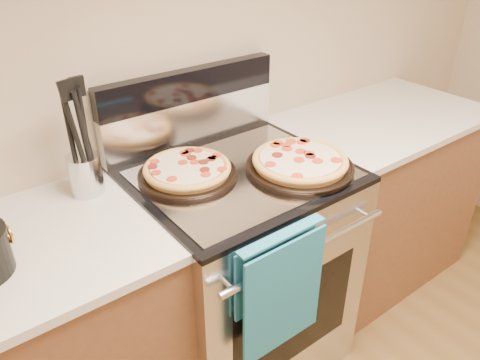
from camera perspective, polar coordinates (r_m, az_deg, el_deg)
wall_back at (r=1.81m, az=-7.25°, el=17.44°), size 4.00×0.00×4.00m
range_body at (r=1.96m, az=-0.19°, el=-11.01°), size 0.76×0.68×0.90m
oven_window at (r=1.78m, az=6.61°, el=-16.59°), size 0.56×0.01×0.40m
cooktop at (r=1.70m, az=-0.21°, el=0.78°), size 0.76×0.68×0.02m
backsplash_lower at (r=1.88m, az=-5.96°, el=7.12°), size 0.76×0.06×0.18m
backsplash_upper at (r=1.83m, az=-6.21°, el=11.44°), size 0.76×0.06×0.12m
oven_handle at (r=1.52m, az=8.42°, el=-8.36°), size 0.70×0.03×0.03m
dish_towel at (r=1.52m, az=4.84°, el=-13.07°), size 0.32×0.05×0.42m
foil_sheet at (r=1.67m, az=0.41°, el=0.77°), size 0.70×0.55×0.01m
cabinet_right at (r=2.51m, az=15.65°, el=-2.38°), size 1.00×0.62×0.88m
countertop_right at (r=2.30m, az=17.19°, el=7.21°), size 1.02×0.64×0.03m
pepperoni_pizza_back at (r=1.65m, az=-6.44°, el=1.15°), size 0.43×0.43×0.05m
pepperoni_pizza_front at (r=1.69m, az=7.32°, el=2.10°), size 0.51×0.51×0.05m
utensil_crock at (r=1.63m, az=-18.30°, el=0.66°), size 0.14×0.14×0.14m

